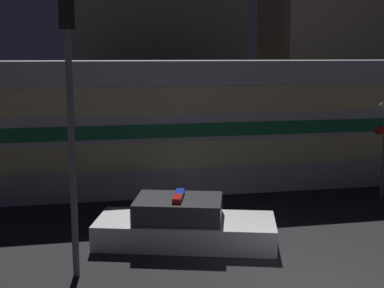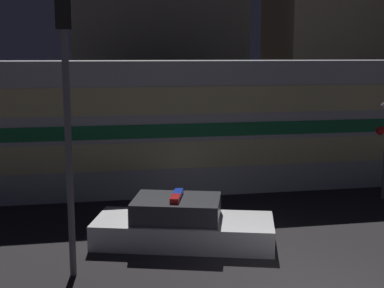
# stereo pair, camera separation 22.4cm
# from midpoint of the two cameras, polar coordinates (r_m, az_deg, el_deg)

# --- Properties ---
(train) EXTENTS (20.15, 3.06, 4.28)m
(train) POSITION_cam_midpoint_polar(r_m,az_deg,el_deg) (18.25, 0.97, 2.17)
(train) COLOR #B7BABF
(train) RESTS_ON ground_plane
(police_car) EXTENTS (4.56, 2.87, 1.22)m
(police_car) POSITION_cam_midpoint_polar(r_m,az_deg,el_deg) (12.95, -0.57, -8.62)
(police_car) COLOR silver
(police_car) RESTS_ON ground_plane
(traffic_light_corner) EXTENTS (0.30, 0.46, 5.85)m
(traffic_light_corner) POSITION_cam_midpoint_polar(r_m,az_deg,el_deg) (10.64, -12.71, 6.64)
(traffic_light_corner) COLOR slate
(traffic_light_corner) RESTS_ON ground_plane
(building_left) EXTENTS (7.91, 6.81, 9.37)m
(building_left) POSITION_cam_midpoint_polar(r_m,az_deg,el_deg) (27.07, -3.84, 9.97)
(building_left) COLOR #47423D
(building_left) RESTS_ON ground_plane
(building_center) EXTENTS (8.15, 4.83, 8.66)m
(building_center) POSITION_cam_midpoint_polar(r_m,az_deg,el_deg) (29.33, 16.69, 8.86)
(building_center) COLOR #726656
(building_center) RESTS_ON ground_plane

